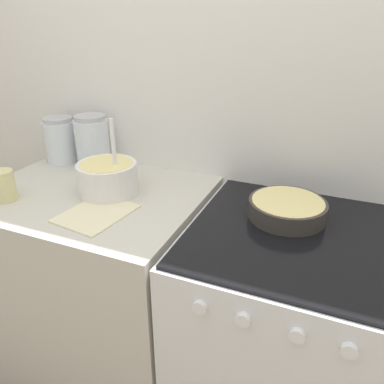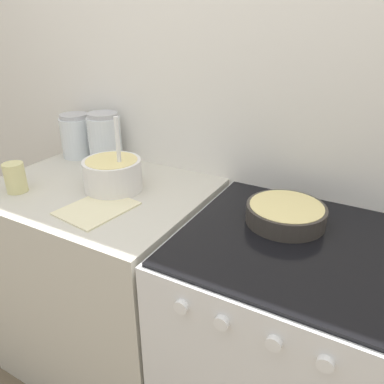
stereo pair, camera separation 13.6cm
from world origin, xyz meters
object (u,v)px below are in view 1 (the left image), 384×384
at_px(mixing_bowl, 108,176).
at_px(storage_jar_left, 61,143).
at_px(stove, 280,340).
at_px(storage_jar_middle, 93,145).
at_px(tin_can, 4,186).
at_px(baking_pan, 287,208).

bearing_deg(mixing_bowl, storage_jar_left, 151.30).
relative_size(stove, storage_jar_middle, 3.96).
bearing_deg(mixing_bowl, storage_jar_middle, 135.42).
relative_size(stove, storage_jar_left, 4.46).
xyz_separation_m(storage_jar_left, tin_can, (0.09, -0.42, -0.03)).
bearing_deg(tin_can, storage_jar_left, 101.62).
xyz_separation_m(stove, baking_pan, (-0.04, 0.09, 0.50)).
bearing_deg(stove, storage_jar_middle, 165.40).
height_order(stove, storage_jar_left, storage_jar_left).
bearing_deg(storage_jar_middle, mixing_bowl, -44.58).
bearing_deg(storage_jar_left, storage_jar_middle, 0.00).
relative_size(stove, mixing_bowl, 3.13).
bearing_deg(storage_jar_middle, stove, -14.60).
distance_m(baking_pan, tin_can, 1.04).
relative_size(storage_jar_left, storage_jar_middle, 0.89).
bearing_deg(stove, storage_jar_left, 167.67).
bearing_deg(tin_can, baking_pan, 15.18).
xyz_separation_m(baking_pan, storage_jar_left, (-1.09, 0.15, 0.06)).
bearing_deg(tin_can, mixing_bowl, 31.87).
xyz_separation_m(mixing_bowl, storage_jar_left, (-0.41, 0.22, 0.02)).
bearing_deg(stove, tin_can, -170.35).
distance_m(stove, storage_jar_middle, 1.13).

